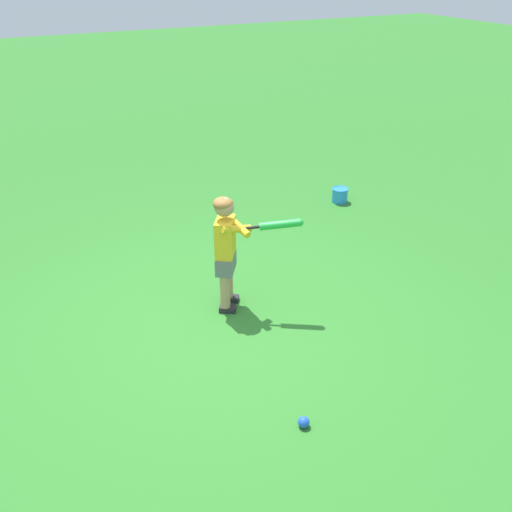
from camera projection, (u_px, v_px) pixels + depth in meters
The scene contains 4 objects.
ground_plane at pixel (217, 331), 4.83m from camera, with size 40.00×40.00×0.00m, color #2D7528.
child_batter at pixel (229, 244), 4.86m from camera, with size 0.51×0.72×1.08m.
play_ball_by_bucket at pixel (304, 422), 3.85m from camera, with size 0.08×0.08×0.08m, color blue.
toy_bucket at pixel (340, 195), 7.24m from camera, with size 0.22×0.22×0.19m.
Camera 1 is at (3.64, -1.48, 2.90)m, focal length 39.27 mm.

